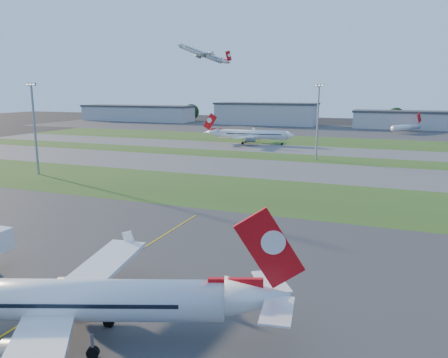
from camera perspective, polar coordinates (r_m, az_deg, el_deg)
The scene contains 22 objects.
ground at distance 63.52m, azimuth -19.72°, elevation -11.20°, with size 700.00×700.00×0.00m, color black.
apron_near at distance 63.52m, azimuth -19.73°, elevation -11.20°, with size 300.00×70.00×0.01m, color #333335.
grass_strip_a at distance 106.19m, azimuth -1.18°, elevation -1.43°, with size 300.00×34.00×0.01m, color #2A4A18.
taxiway_a at distance 136.67m, azimuth 4.10°, elevation 1.46°, with size 300.00×32.00×0.01m, color #515154.
grass_strip_b at distance 160.42m, azimuth 6.75°, elevation 2.91°, with size 300.00×18.00×0.01m, color #2A4A18.
taxiway_b at distance 181.60m, azimuth 8.51°, elevation 3.87°, with size 300.00×26.00×0.01m, color #515154.
grass_strip_c at distance 213.68m, azimuth 10.49°, elevation 4.94°, with size 300.00×40.00×0.01m, color #2A4A18.
apron_far at distance 272.58m, azimuth 12.91°, elevation 6.23°, with size 400.00×80.00×0.01m, color #333335.
yellow_line at distance 60.53m, azimuth -16.06°, elevation -12.11°, with size 0.25×60.00×0.02m, color gold.
airliner_parked at distance 45.45m, azimuth -20.03°, elevation -14.75°, with size 36.74×31.11×12.01m.
airliner_taxiing at distance 197.00m, azimuth 3.58°, elevation 5.81°, with size 38.80×32.81×12.11m.
airliner_departing at distance 294.18m, azimuth -2.85°, elevation 16.02°, with size 27.62×24.60×10.90m.
mini_jet_near at distance 269.41m, azimuth 22.72°, elevation 6.27°, with size 16.55×25.22×9.48m.
light_mast_west at distance 134.78m, azimuth -23.53°, elevation 6.75°, with size 3.20×0.70×25.80m.
light_mast_centre at distance 153.88m, azimuth 12.16°, elevation 7.92°, with size 3.20×0.70×25.80m.
hangar_far_west at distance 354.15m, azimuth -11.26°, elevation 8.45°, with size 91.80×23.00×12.20m.
hangar_west at distance 310.80m, azimuth 5.50°, elevation 8.49°, with size 71.40×23.00×15.20m.
hangar_east at distance 299.59m, azimuth 24.36°, elevation 7.03°, with size 81.60×23.00×11.20m.
tree_far_west at distance 387.44m, azimuth -15.28°, elevation 8.56°, with size 11.00×11.00×12.00m.
tree_west at distance 347.86m, azimuth -4.28°, elevation 8.75°, with size 12.10×12.10×13.20m.
tree_mid_west at distance 315.83m, azimuth 10.46°, elevation 8.07°, with size 9.90×9.90×10.80m.
tree_mid_east at distance 313.10m, azimuth 21.50°, elevation 7.62°, with size 11.55×11.55×12.60m.
Camera 1 is at (39.54, -43.64, 23.81)m, focal length 35.00 mm.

